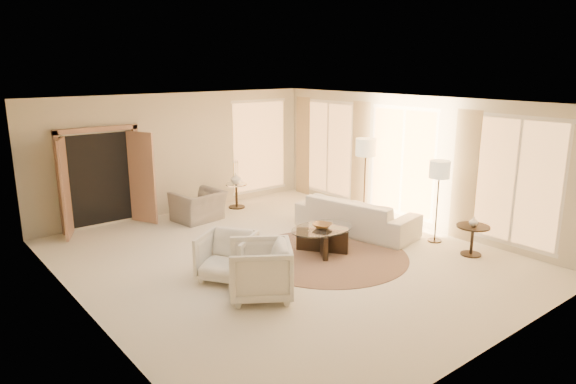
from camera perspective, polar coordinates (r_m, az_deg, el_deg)
room at (r=9.01m, az=-0.39°, el=0.98°), size 7.04×8.04×2.83m
windows_right at (r=11.50m, az=12.92°, el=3.23°), size 0.10×6.40×2.40m
window_back_corner at (r=13.48m, az=-3.16°, el=5.10°), size 1.70×0.10×2.40m
curtains_right at (r=12.04m, az=9.41°, el=3.62°), size 0.06×5.20×2.60m
french_doors at (r=11.52m, az=-19.97°, el=1.31°), size 1.95×0.66×2.16m
area_rug at (r=9.54m, az=4.38°, el=-7.06°), size 3.59×3.59×0.01m
sofa at (r=10.82m, az=7.60°, el=-2.54°), size 1.50×2.69×0.74m
armchair_left at (r=8.47m, az=-6.78°, el=-6.85°), size 1.11×1.12×0.85m
armchair_right at (r=7.78m, az=-3.15°, el=-8.39°), size 1.22×1.23×0.94m
accent_chair at (r=11.68m, az=-9.94°, el=-1.00°), size 1.12×0.82×0.90m
coffee_table at (r=9.62m, az=3.82°, el=-5.00°), size 1.31×1.31×0.48m
end_table at (r=10.02m, az=19.81°, el=-4.52°), size 0.60×0.60×0.56m
side_table at (r=12.62m, az=-5.75°, el=-0.13°), size 0.52×0.52×0.60m
floor_lamp_near at (r=11.48m, az=8.64°, el=4.53°), size 0.45×0.45×1.85m
floor_lamp_far at (r=10.32m, az=16.47°, el=2.02°), size 0.40×0.40×1.63m
bowl at (r=9.55m, az=3.84°, el=-3.76°), size 0.44×0.44×0.08m
end_vase at (r=9.95m, az=19.93°, el=-3.10°), size 0.21×0.21×0.17m
side_vase at (r=12.53m, az=-5.79°, el=1.51°), size 0.33×0.33×0.27m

